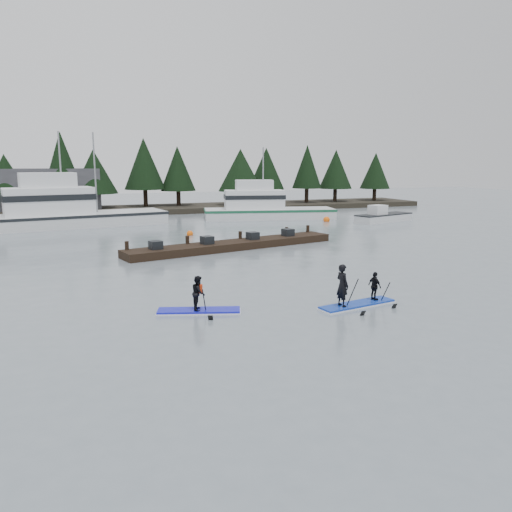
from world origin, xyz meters
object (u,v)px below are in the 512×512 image
object	(u,v)px
floating_dock	(234,245)
paddleboard_duo	(355,292)
fishing_boat_medium	(266,213)
fishing_boat_large	(68,219)
paddleboard_solo	(199,300)

from	to	relation	value
floating_dock	paddleboard_duo	distance (m)	14.58
fishing_boat_medium	fishing_boat_large	bearing A→B (deg)	-167.11
fishing_boat_medium	floating_dock	xyz separation A→B (m)	(-8.74, -16.20, -0.31)
floating_dock	paddleboard_solo	distance (m)	14.37
fishing_boat_medium	paddleboard_duo	distance (m)	31.92
fishing_boat_medium	paddleboard_solo	bearing A→B (deg)	-103.24
fishing_boat_medium	paddleboard_solo	world-z (taller)	fishing_boat_medium
paddleboard_duo	fishing_boat_large	bearing A→B (deg)	99.04
fishing_boat_large	paddleboard_solo	distance (m)	29.74
floating_dock	paddleboard_solo	size ratio (longest dim) A/B	4.68
paddleboard_duo	paddleboard_solo	bearing A→B (deg)	157.06
floating_dock	fishing_boat_large	bearing A→B (deg)	109.01
fishing_boat_large	floating_dock	size ratio (longest dim) A/B	1.11
paddleboard_solo	fishing_boat_large	bearing A→B (deg)	116.64
fishing_boat_medium	floating_dock	world-z (taller)	fishing_boat_medium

